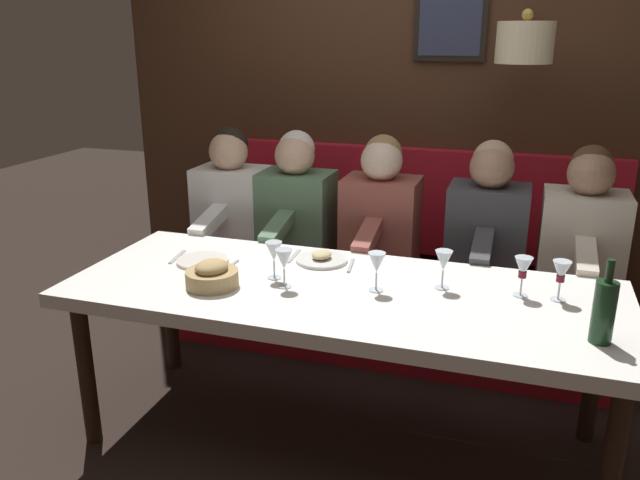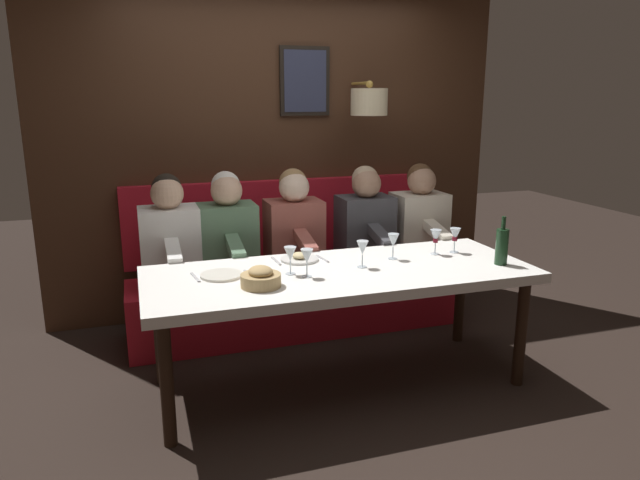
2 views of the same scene
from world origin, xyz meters
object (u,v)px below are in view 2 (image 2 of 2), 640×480
Objects in this scene: diner_far at (228,232)px; wine_bottle at (502,246)px; wine_glass_2 at (307,257)px; wine_glass_3 at (362,249)px; wine_glass_5 at (393,241)px; bread_bowl at (261,278)px; diner_near at (365,222)px; wine_glass_1 at (290,255)px; wine_glass_0 at (455,235)px; diner_farthest at (170,236)px; dining_table at (340,280)px; diner_nearest at (419,218)px; diner_middle at (294,227)px; wine_glass_4 at (436,237)px.

diner_far is 1.85m from wine_bottle.
wine_glass_3 is (0.08, -0.37, 0.00)m from wine_glass_2.
bread_bowl is (-0.28, 0.91, -0.07)m from wine_glass_5.
diner_near is 1.20m from wine_glass_1.
bread_bowl is at bearing 102.22° from wine_glass_0.
diner_far is 1.00× the size of diner_farthest.
diner_near is (0.88, -0.52, 0.14)m from dining_table.
diner_far is at bearing -90.00° from diner_farthest.
diner_nearest is 3.60× the size of bread_bowl.
diner_middle is 0.88m from diner_farthest.
wine_glass_5 is (0.11, -0.25, 0.00)m from wine_glass_3.
diner_farthest is at bearing 90.00° from diner_middle.
diner_far is 4.82× the size of wine_glass_2.
wine_glass_5 is (0.19, -0.63, 0.00)m from wine_glass_2.
bread_bowl is at bearing 106.89° from dining_table.
wine_bottle is (-1.08, -1.50, 0.04)m from diner_far.
diner_middle is 3.60× the size of bread_bowl.
wine_glass_0 is 0.14m from wine_glass_4.
wine_glass_0 is 1.00× the size of wine_glass_3.
bread_bowl is (-1.04, -0.01, -0.03)m from diner_far.
diner_near reaches higher than wine_glass_1.
bread_bowl reaches higher than dining_table.
diner_nearest is at bearing -0.16° from wine_bottle.
wine_glass_5 is at bearing -73.18° from dining_table.
diner_middle is at bearing -90.00° from diner_farthest.
wine_glass_0 is 0.45m from wine_glass_5.
diner_far is (0.88, 0.53, 0.14)m from dining_table.
diner_nearest is at bearing -55.82° from wine_glass_1.
diner_nearest is 1.08m from wine_bottle.
wine_glass_4 is (0.14, -0.71, 0.18)m from dining_table.
wine_glass_4 is (0.13, -1.01, -0.00)m from wine_glass_1.
wine_glass_4 is (-0.74, -1.23, 0.04)m from diner_far.
diner_middle is 0.91m from wine_glass_1.
diner_nearest is 0.96m from wine_glass_5.
wine_glass_1 is at bearing -144.66° from diner_farthest.
bread_bowl is (-0.09, 0.29, -0.07)m from wine_glass_2.
diner_farthest reaches higher than wine_glass_4.
diner_farthest is at bearing 60.47° from wine_bottle.
dining_table is at bearing -177.42° from diner_middle.
wine_bottle reaches higher than wine_glass_0.
wine_glass_1 is at bearing 88.22° from dining_table.
wine_glass_2 and wine_glass_3 have the same top height.
wine_glass_1 is 0.28m from bread_bowl.
wine_bottle is at bearing -103.82° from wine_glass_3.
dining_table is 0.36m from wine_glass_1.
diner_middle is at bearing 50.19° from wine_glass_0.
wine_glass_4 is (-0.74, -1.63, 0.04)m from diner_farthest.
bread_bowl is (-1.04, 1.04, -0.03)m from diner_near.
diner_nearest is 1.00× the size of diner_middle.
diner_middle reaches higher than wine_glass_0.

